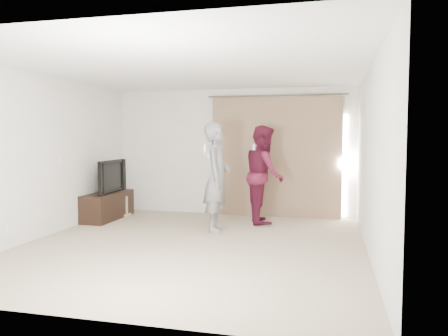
{
  "coord_description": "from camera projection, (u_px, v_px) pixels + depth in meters",
  "views": [
    {
      "loc": [
        1.97,
        -6.1,
        1.6
      ],
      "look_at": [
        0.19,
        1.2,
        1.08
      ],
      "focal_mm": 35.0,
      "sensor_mm": 36.0,
      "label": 1
    }
  ],
  "objects": [
    {
      "name": "scratching_post",
      "position": [
        124.0,
        208.0,
        8.88
      ],
      "size": [
        0.31,
        0.31,
        0.41
      ],
      "color": "tan",
      "rests_on": "ground"
    },
    {
      "name": "tv_console",
      "position": [
        108.0,
        206.0,
        8.58
      ],
      "size": [
        0.47,
        1.36,
        0.52
      ],
      "primitive_type": "cube",
      "color": "black",
      "rests_on": "ground"
    },
    {
      "name": "wall_left",
      "position": [
        43.0,
        156.0,
        6.99
      ],
      "size": [
        0.04,
        5.5,
        2.6
      ],
      "color": "silver",
      "rests_on": "ground"
    },
    {
      "name": "tv",
      "position": [
        107.0,
        176.0,
        8.54
      ],
      "size": [
        0.19,
        1.12,
        0.64
      ],
      "primitive_type": "imported",
      "rotation": [
        0.0,
        0.0,
        1.61
      ],
      "color": "black",
      "rests_on": "tv_console"
    },
    {
      "name": "wall_back",
      "position": [
        233.0,
        152.0,
        9.06
      ],
      "size": [
        5.0,
        0.04,
        2.6
      ],
      "primitive_type": "cube",
      "color": "silver",
      "rests_on": "ground"
    },
    {
      "name": "curtain",
      "position": [
        276.0,
        157.0,
        8.79
      ],
      "size": [
        2.8,
        0.11,
        2.46
      ],
      "color": "#8F7157",
      "rests_on": "ground"
    },
    {
      "name": "person_woman",
      "position": [
        264.0,
        174.0,
        8.18
      ],
      "size": [
        0.9,
        1.04,
        1.83
      ],
      "color": "#511227",
      "rests_on": "ground"
    },
    {
      "name": "person_man",
      "position": [
        217.0,
        177.0,
        7.44
      ],
      "size": [
        0.47,
        0.69,
        1.85
      ],
      "color": "slate",
      "rests_on": "ground"
    },
    {
      "name": "floor",
      "position": [
        192.0,
        245.0,
        6.49
      ],
      "size": [
        5.5,
        5.5,
        0.0
      ],
      "primitive_type": "plane",
      "color": "tan",
      "rests_on": "ground"
    },
    {
      "name": "ceiling",
      "position": [
        192.0,
        68.0,
        6.31
      ],
      "size": [
        5.0,
        5.5,
        0.01
      ],
      "primitive_type": "cube",
      "color": "white",
      "rests_on": "wall_back"
    }
  ]
}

